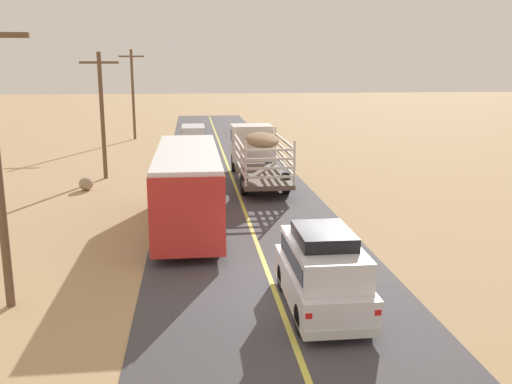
% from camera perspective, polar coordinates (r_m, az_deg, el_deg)
% --- Properties ---
extents(ground_plane, '(240.00, 240.00, 0.00)m').
position_cam_1_polar(ground_plane, '(16.89, 1.98, -10.22)').
color(ground_plane, tan).
extents(road_surface, '(8.00, 120.00, 0.02)m').
position_cam_1_polar(road_surface, '(16.89, 1.98, -10.19)').
color(road_surface, '#423F44').
rests_on(road_surface, ground).
extents(road_centre_line, '(0.16, 117.60, 0.00)m').
position_cam_1_polar(road_centre_line, '(16.88, 1.98, -10.15)').
color(road_centre_line, '#D8CC4C').
rests_on(road_centre_line, road_surface).
extents(suv_near, '(1.90, 4.62, 2.29)m').
position_cam_1_polar(suv_near, '(15.54, 6.72, -7.83)').
color(suv_near, silver).
rests_on(suv_near, road_surface).
extents(livestock_truck, '(2.53, 9.70, 3.02)m').
position_cam_1_polar(livestock_truck, '(33.46, -0.08, 4.48)').
color(livestock_truck, silver).
rests_on(livestock_truck, road_surface).
extents(bus, '(2.54, 10.00, 3.21)m').
position_cam_1_polar(bus, '(23.26, -6.89, 0.62)').
color(bus, red).
rests_on(bus, road_surface).
extents(car_far, '(1.90, 4.62, 1.93)m').
position_cam_1_polar(car_far, '(44.69, -6.34, 5.57)').
color(car_far, silver).
rests_on(car_far, road_surface).
extents(power_pole_mid, '(2.20, 0.24, 7.31)m').
position_cam_1_polar(power_pole_mid, '(34.21, -15.28, 7.84)').
color(power_pole_mid, brown).
rests_on(power_pole_mid, ground).
extents(power_pole_far, '(2.20, 0.24, 7.92)m').
position_cam_1_polar(power_pole_far, '(52.35, -12.32, 9.87)').
color(power_pole_far, brown).
rests_on(power_pole_far, ground).
extents(boulder_near_shoulder, '(0.75, 0.84, 0.70)m').
position_cam_1_polar(boulder_near_shoulder, '(31.64, -16.77, 0.80)').
color(boulder_near_shoulder, gray).
rests_on(boulder_near_shoulder, ground).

